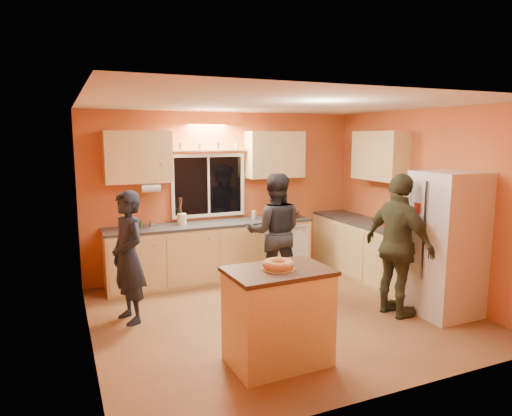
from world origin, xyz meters
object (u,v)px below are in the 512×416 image
island (278,316)px  person_left (128,257)px  person_center (275,232)px  refrigerator (447,244)px  person_right (399,246)px

island → person_left: 2.05m
person_left → person_center: person_center is taller
person_left → person_center: size_ratio=0.93×
refrigerator → island: size_ratio=1.78×
refrigerator → person_center: (-1.55, 1.68, -0.05)m
island → person_center: person_center is taller
refrigerator → person_right: size_ratio=1.01×
refrigerator → island: bearing=-173.1°
person_center → person_right: size_ratio=0.96×
person_left → person_center: (2.10, 0.33, 0.06)m
refrigerator → person_right: bearing=160.9°
person_left → person_center: bearing=82.7°
refrigerator → person_center: refrigerator is taller
refrigerator → person_left: refrigerator is taller
island → person_left: person_left is taller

